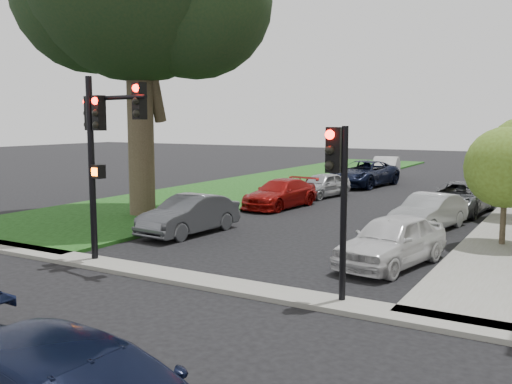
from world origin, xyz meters
The scene contains 16 objects.
ground centered at (0.00, 0.00, 0.00)m, with size 140.00×140.00×0.00m, color black.
grass_strip centered at (-9.00, 24.00, 0.06)m, with size 8.00×44.00×0.12m, color black.
sidewalk_cross centered at (0.00, 2.00, 0.06)m, with size 60.00×1.00×0.12m, color gray.
small_tree_a centered at (6.20, 10.25, 2.61)m, with size 2.61×2.61×3.92m.
traffic_signal_main centered at (-3.38, 2.23, 3.68)m, with size 2.61×0.70×5.34m.
traffic_signal_secondary centered at (3.71, 2.19, 2.78)m, with size 0.53×0.43×3.99m.
car_parked_0 centered at (3.78, 6.15, 0.73)m, with size 1.73×4.29×1.46m, color silver.
car_parked_1 centered at (3.42, 12.07, 0.68)m, with size 1.43×4.10×1.35m, color #999BA0.
car_parked_2 centered at (3.63, 16.56, 0.69)m, with size 2.30×4.99×1.39m, color #3F4247.
car_parked_3 centered at (3.59, 24.69, 0.69)m, with size 1.62×4.03×1.37m, color maroon.
car_parked_4 centered at (3.65, 29.04, 0.75)m, with size 2.11×5.20×1.51m, color #999BA0.
car_parked_5 centered at (-3.93, 6.96, 0.70)m, with size 1.49×4.27×1.41m, color #3F4247.
car_parked_6 centered at (-3.98, 14.16, 0.67)m, with size 1.87×4.60×1.33m, color maroon.
car_parked_7 centered at (-3.75, 18.53, 0.66)m, with size 1.55×3.86×1.32m, color #999BA0.
car_parked_8 centered at (-3.54, 24.48, 0.80)m, with size 2.65×5.74×1.59m, color black.
car_parked_9 centered at (-3.78, 29.74, 0.76)m, with size 1.62×4.64×1.53m, color silver.
Camera 1 is at (8.38, -9.47, 4.12)m, focal length 40.00 mm.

